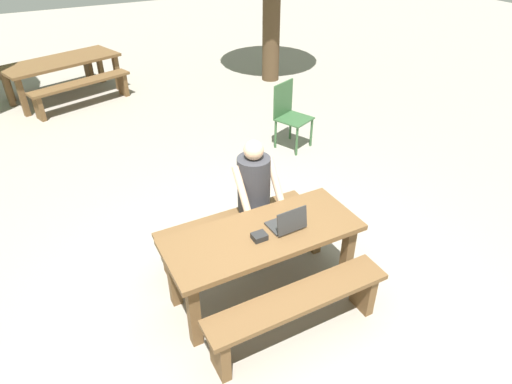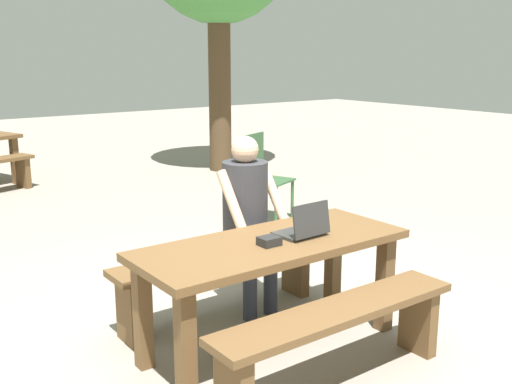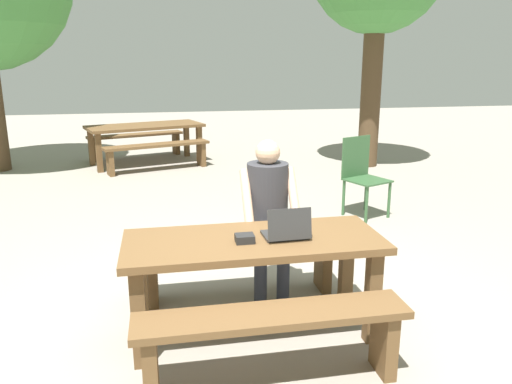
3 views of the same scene
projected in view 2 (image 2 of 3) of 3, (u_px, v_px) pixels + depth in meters
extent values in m
plane|color=gray|center=(271.00, 346.00, 3.87)|extent=(30.00, 30.00, 0.00)
cube|color=brown|center=(272.00, 245.00, 3.72)|extent=(1.72, 0.70, 0.05)
cube|color=brown|center=(186.00, 348.00, 3.16)|extent=(0.09, 0.09, 0.65)
cube|color=brown|center=(385.00, 283.00, 4.04)|extent=(0.09, 0.09, 0.65)
cube|color=brown|center=(143.00, 315.00, 3.55)|extent=(0.09, 0.09, 0.65)
cube|color=brown|center=(333.00, 263.00, 4.43)|extent=(0.09, 0.09, 0.65)
cube|color=brown|center=(338.00, 312.00, 3.31)|extent=(1.59, 0.30, 0.05)
cube|color=brown|center=(418.00, 319.00, 3.76)|extent=(0.08, 0.24, 0.43)
cube|color=brown|center=(220.00, 255.00, 4.23)|extent=(1.59, 0.30, 0.05)
cube|color=brown|center=(129.00, 311.00, 3.88)|extent=(0.08, 0.24, 0.43)
cube|color=brown|center=(295.00, 267.00, 4.68)|extent=(0.08, 0.24, 0.43)
cube|color=#2D2D2D|center=(298.00, 233.00, 3.84)|extent=(0.30, 0.22, 0.02)
cube|color=#2D2D2D|center=(311.00, 220.00, 3.72)|extent=(0.29, 0.06, 0.21)
cube|color=black|center=(311.00, 219.00, 3.72)|extent=(0.27, 0.04, 0.19)
cube|color=black|center=(269.00, 241.00, 3.61)|extent=(0.12, 0.10, 0.05)
cylinder|color=#333847|center=(250.00, 288.00, 4.21)|extent=(0.10, 0.10, 0.47)
cylinder|color=#333847|center=(270.00, 282.00, 4.32)|extent=(0.10, 0.10, 0.47)
cube|color=#333847|center=(253.00, 244.00, 4.27)|extent=(0.28, 0.28, 0.12)
cylinder|color=#333338|center=(245.00, 199.00, 4.27)|extent=(0.32, 0.32, 0.53)
cylinder|color=#DBAD89|center=(232.00, 201.00, 4.08)|extent=(0.07, 0.32, 0.41)
cylinder|color=#DBAD89|center=(274.00, 194.00, 4.29)|extent=(0.07, 0.32, 0.41)
sphere|color=#DBAD89|center=(245.00, 150.00, 4.19)|extent=(0.19, 0.19, 0.19)
cube|color=#335933|center=(269.00, 180.00, 6.69)|extent=(0.58, 0.58, 0.02)
cube|color=#335933|center=(253.00, 156.00, 6.74)|extent=(0.41, 0.19, 0.49)
cylinder|color=#335933|center=(276.00, 207.00, 6.49)|extent=(0.04, 0.04, 0.44)
cylinder|color=#335933|center=(292.00, 199.00, 6.81)|extent=(0.04, 0.04, 0.44)
cylinder|color=#335933|center=(246.00, 202.00, 6.68)|extent=(0.04, 0.04, 0.44)
cylinder|color=#335933|center=(263.00, 195.00, 6.99)|extent=(0.04, 0.04, 0.44)
cube|color=brown|center=(15.00, 161.00, 8.60)|extent=(0.11, 0.11, 0.66)
cube|color=brown|center=(23.00, 173.00, 8.36)|extent=(0.15, 0.25, 0.42)
cylinder|color=#4C3823|center=(220.00, 84.00, 9.38)|extent=(0.34, 0.34, 2.68)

